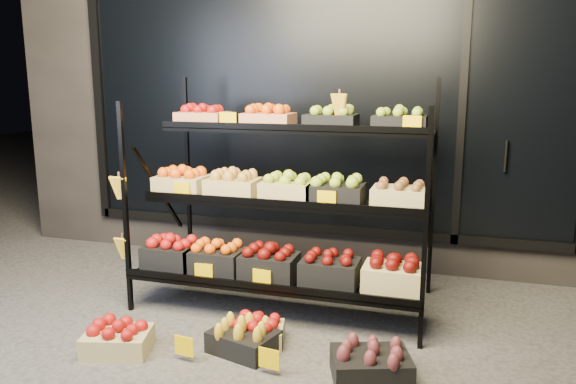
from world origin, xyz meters
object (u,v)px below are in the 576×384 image
(floor_crate_midleft, at_px, (244,337))
(floor_crate_left, at_px, (117,338))
(floor_crate_midright, at_px, (256,331))
(display_rack, at_px, (282,201))

(floor_crate_midleft, bearing_deg, floor_crate_left, -146.64)
(floor_crate_midleft, relative_size, floor_crate_midright, 1.16)
(floor_crate_midleft, bearing_deg, floor_crate_midright, 90.69)
(floor_crate_left, height_order, floor_crate_midright, floor_crate_left)
(floor_crate_left, xyz_separation_m, floor_crate_midright, (0.77, 0.36, -0.01))
(floor_crate_midleft, bearing_deg, display_rack, 106.03)
(floor_crate_midleft, xyz_separation_m, floor_crate_midright, (0.04, 0.13, -0.01))
(display_rack, relative_size, floor_crate_midleft, 4.81)
(display_rack, bearing_deg, floor_crate_midleft, -90.16)
(display_rack, bearing_deg, floor_crate_left, -126.28)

